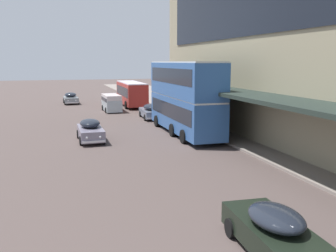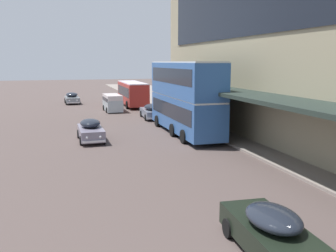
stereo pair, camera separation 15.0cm
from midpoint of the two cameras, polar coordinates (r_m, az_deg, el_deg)
The scene contains 7 objects.
transit_bus_kerbside_front at distance 30.02m, azimuth 2.68°, elevation 4.72°, with size 2.79×11.40×5.80m.
transit_bus_kerbside_rear at distance 49.37m, azimuth -5.34°, elevation 5.14°, with size 2.77×9.51×3.13m.
sedan_trailing_mid at distance 12.15m, azimuth 15.66°, elevation -15.08°, with size 2.02×4.32×1.52m.
sedan_second_mid at distance 53.75m, azimuth -14.34°, elevation 4.13°, with size 2.06×4.41×1.55m.
sedan_lead_mid at distance 38.39m, azimuth -2.43°, elevation 2.27°, with size 2.01×4.83×1.54m.
sedan_trailing_near at distance 28.13m, azimuth -11.56°, elevation -0.63°, with size 1.84×4.35×1.61m.
vw_van at distance 44.49m, azimuth -8.38°, elevation 3.65°, with size 1.98×4.59×1.96m.
Camera 2 is at (-5.28, -4.21, 5.79)m, focal length 40.00 mm.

